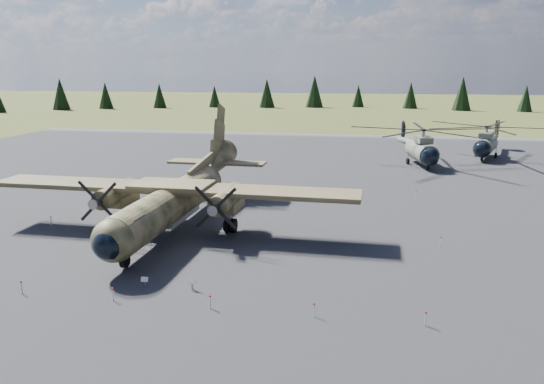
# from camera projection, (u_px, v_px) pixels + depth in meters

# --- Properties ---
(ground) EXTENTS (500.00, 500.00, 0.00)m
(ground) POSITION_uv_depth(u_px,v_px,m) (234.00, 236.00, 43.84)
(ground) COLOR #515526
(ground) RESTS_ON ground
(apron) EXTENTS (120.00, 120.00, 0.04)m
(apron) POSITION_uv_depth(u_px,v_px,m) (258.00, 206.00, 53.43)
(apron) COLOR #56565A
(apron) RESTS_ON ground
(transport_plane) EXTENTS (31.52, 28.68, 10.41)m
(transport_plane) POSITION_uv_depth(u_px,v_px,m) (177.00, 193.00, 45.65)
(transport_plane) COLOR #343B20
(transport_plane) RESTS_ON ground
(helicopter_near) EXTENTS (24.12, 26.02, 5.27)m
(helicopter_near) POSITION_uv_depth(u_px,v_px,m) (422.00, 139.00, 74.20)
(helicopter_near) COLOR slate
(helicopter_near) RESTS_ON ground
(helicopter_mid) EXTENTS (25.17, 25.23, 5.04)m
(helicopter_mid) POSITION_uv_depth(u_px,v_px,m) (487.00, 135.00, 80.31)
(helicopter_mid) COLOR slate
(helicopter_mid) RESTS_ON ground
(info_placard_left) EXTENTS (0.46, 0.21, 0.71)m
(info_placard_left) POSITION_uv_depth(u_px,v_px,m) (145.00, 280.00, 33.44)
(info_placard_left) COLOR gray
(info_placard_left) RESTS_ON ground
(info_placard_right) EXTENTS (0.54, 0.31, 0.80)m
(info_placard_right) POSITION_uv_depth(u_px,v_px,m) (192.00, 282.00, 33.04)
(info_placard_right) COLOR gray
(info_placard_right) RESTS_ON ground
(barrier_fence) EXTENTS (33.12, 29.62, 0.85)m
(barrier_fence) POSITION_uv_depth(u_px,v_px,m) (228.00, 230.00, 43.73)
(barrier_fence) COLOR white
(barrier_fence) RESTS_ON ground
(treeline) EXTENTS (315.22, 310.09, 10.99)m
(treeline) POSITION_uv_depth(u_px,v_px,m) (316.00, 188.00, 39.88)
(treeline) COLOR black
(treeline) RESTS_ON ground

